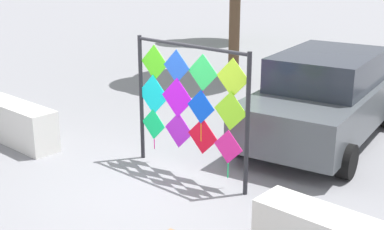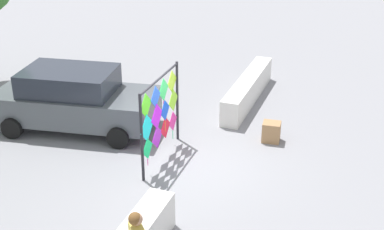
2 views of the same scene
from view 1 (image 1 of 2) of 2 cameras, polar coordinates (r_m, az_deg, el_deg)
ground at (r=8.56m, az=-3.66°, el=-7.46°), size 120.00×120.00×0.00m
kite_display_rack at (r=8.44m, az=-0.32°, el=1.80°), size 2.36×0.10×2.23m
parked_car at (r=10.50m, az=14.23°, el=1.91°), size 2.71×4.73×1.74m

